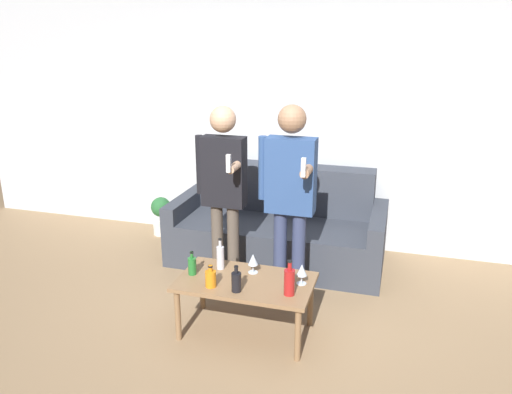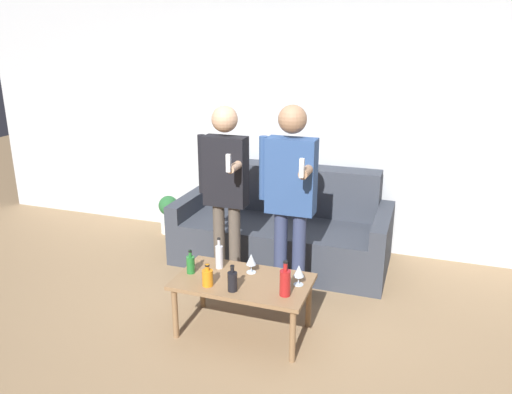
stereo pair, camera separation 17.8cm
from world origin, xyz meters
The scene contains 14 objects.
ground_plane centered at (0.00, 0.00, 0.00)m, with size 16.00×16.00×0.00m, color #997A56.
wall_back centered at (0.00, 2.10, 1.35)m, with size 8.00×0.06×2.70m.
couch centered at (-0.14, 1.58, 0.32)m, with size 2.08×0.93×0.91m.
coffee_table centered at (-0.06, 0.20, 0.39)m, with size 1.00×0.57×0.44m.
bottle_orange centered at (-0.30, 0.33, 0.54)m, with size 0.06×0.06×0.25m.
bottle_green centered at (-0.27, 0.04, 0.50)m, with size 0.08×0.08×0.17m.
bottle_dark centered at (0.30, 0.08, 0.54)m, with size 0.08×0.08×0.26m.
bottle_yellow centered at (-0.47, 0.18, 0.51)m, with size 0.06×0.06×0.19m.
bottle_red centered at (-0.07, 0.02, 0.51)m, with size 0.07×0.07×0.19m.
wine_glass_near centered at (0.35, 0.26, 0.54)m, with size 0.08×0.08×0.16m.
wine_glass_far centered at (-0.04, 0.34, 0.54)m, with size 0.08×0.08×0.15m.
person_standing_left centered at (-0.44, 0.81, 0.98)m, with size 0.43×0.41×1.63m.
person_standing_right centered at (0.14, 0.75, 1.00)m, with size 0.46×0.42×1.67m.
potted_plant centered at (-1.58, 1.83, 0.25)m, with size 0.22×0.22×0.44m.
Camera 1 is at (0.96, -2.96, 2.15)m, focal length 35.00 mm.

